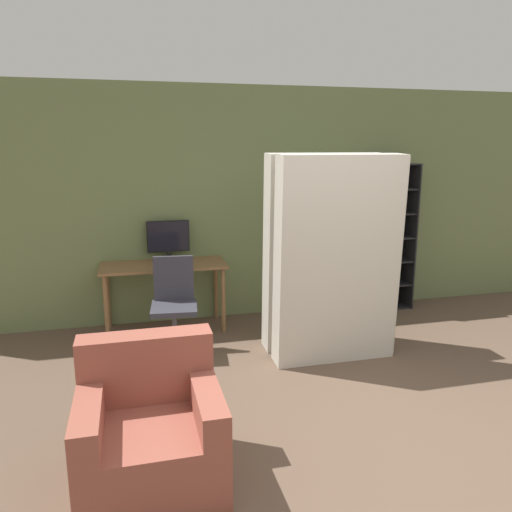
% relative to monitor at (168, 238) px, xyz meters
% --- Properties ---
extents(ground_plane, '(16.00, 16.00, 0.00)m').
position_rel_monitor_xyz_m(ground_plane, '(1.21, -3.09, -1.01)').
color(ground_plane, brown).
extents(wall_back, '(8.00, 0.06, 2.70)m').
position_rel_monitor_xyz_m(wall_back, '(1.21, 0.13, 0.34)').
color(wall_back, '#6B7A4C').
rests_on(wall_back, ground).
extents(desk, '(1.36, 0.58, 0.76)m').
position_rel_monitor_xyz_m(desk, '(-0.08, -0.19, -0.36)').
color(desk, brown).
rests_on(desk, ground).
extents(monitor, '(0.48, 0.16, 0.45)m').
position_rel_monitor_xyz_m(monitor, '(0.00, 0.00, 0.00)').
color(monitor, black).
rests_on(monitor, desk).
extents(office_chair, '(0.52, 0.52, 0.96)m').
position_rel_monitor_xyz_m(office_chair, '(-0.03, -0.87, -0.61)').
color(office_chair, '#4C4C51').
rests_on(office_chair, ground).
extents(bookshelf, '(0.62, 0.35, 1.82)m').
position_rel_monitor_xyz_m(bookshelf, '(2.63, -0.05, -0.13)').
color(bookshelf, black).
rests_on(bookshelf, ground).
extents(mattress_near, '(1.17, 0.33, 1.96)m').
position_rel_monitor_xyz_m(mattress_near, '(1.45, -1.42, -0.03)').
color(mattress_near, beige).
rests_on(mattress_near, ground).
extents(mattress_far, '(1.17, 0.33, 1.96)m').
position_rel_monitor_xyz_m(mattress_far, '(1.45, -1.05, -0.03)').
color(mattress_far, beige).
rests_on(mattress_far, ground).
extents(armchair, '(0.85, 0.80, 0.85)m').
position_rel_monitor_xyz_m(armchair, '(-0.35, -2.76, -0.69)').
color(armchair, '#934C3D').
rests_on(armchair, ground).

